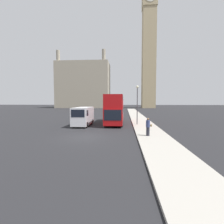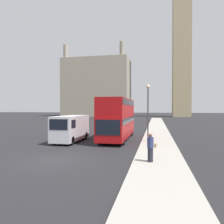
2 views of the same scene
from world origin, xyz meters
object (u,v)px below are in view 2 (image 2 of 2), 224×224
clock_tower (182,26)px  white_van (71,128)px  pedestrian (151,148)px  street_lamp (148,104)px  red_double_decker_bus (118,117)px

clock_tower → white_van: size_ratio=11.94×
pedestrian → street_lamp: bearing=93.1°
pedestrian → street_lamp: (-0.44, 8.20, 2.76)m
red_double_decker_bus → street_lamp: (3.25, -1.77, 1.36)m
clock_tower → street_lamp: clock_tower is taller
pedestrian → street_lamp: street_lamp is taller
clock_tower → white_van: bearing=-104.9°
clock_tower → red_double_decker_bus: (-13.54, -64.34, -32.32)m
clock_tower → white_van: 76.97m
white_van → street_lamp: 7.95m
clock_tower → red_double_decker_bus: clock_tower is taller
clock_tower → street_lamp: 73.72m
white_van → pedestrian: 10.79m
red_double_decker_bus → street_lamp: size_ratio=1.85×
red_double_decker_bus → pedestrian: 10.72m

